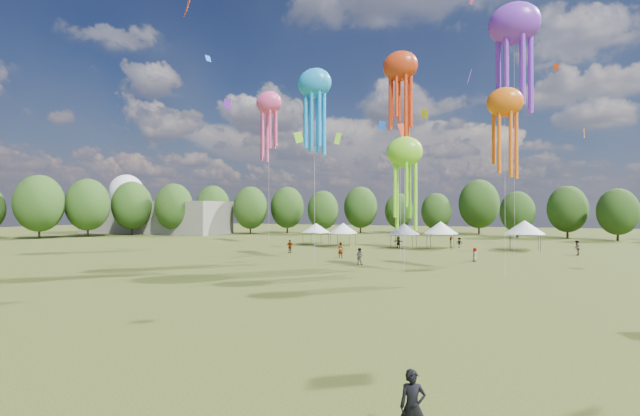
% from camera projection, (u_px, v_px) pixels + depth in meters
% --- Properties ---
extents(ground, '(300.00, 300.00, 0.00)m').
position_uv_depth(ground, '(212.00, 362.00, 16.66)').
color(ground, '#384416').
rests_on(ground, ground).
extents(observer_main, '(0.77, 0.63, 1.81)m').
position_uv_depth(observer_main, '(413.00, 406.00, 10.87)').
color(observer_main, black).
rests_on(observer_main, ground).
extents(spectator_near, '(0.93, 0.76, 1.79)m').
position_uv_depth(spectator_near, '(359.00, 256.00, 46.48)').
color(spectator_near, gray).
rests_on(spectator_near, ground).
extents(spectators_far, '(36.57, 21.49, 1.92)m').
position_uv_depth(spectators_far, '(433.00, 245.00, 61.23)').
color(spectators_far, gray).
rests_on(spectators_far, ground).
extents(festival_tents, '(37.93, 7.67, 4.40)m').
position_uv_depth(festival_tents, '(414.00, 228.00, 68.01)').
color(festival_tents, '#47474C').
rests_on(festival_tents, ground).
extents(show_kites, '(41.26, 23.96, 30.37)m').
position_uv_depth(show_kites, '(411.00, 86.00, 52.83)').
color(show_kites, '#1C99EF').
rests_on(show_kites, ground).
extents(small_kites, '(64.80, 64.71, 44.03)m').
position_uv_depth(small_kites, '(425.00, 25.00, 54.78)').
color(small_kites, '#1C99EF').
rests_on(small_kites, ground).
extents(treeline, '(201.57, 95.24, 13.43)m').
position_uv_depth(treeline, '(415.00, 206.00, 75.80)').
color(treeline, '#38281C').
rests_on(treeline, ground).
extents(hangar, '(40.00, 12.00, 8.00)m').
position_uv_depth(hangar, '(154.00, 218.00, 111.01)').
color(hangar, gray).
rests_on(hangar, ground).
extents(radome, '(9.00, 9.00, 16.00)m').
position_uv_depth(radome, '(126.00, 196.00, 122.79)').
color(radome, white).
rests_on(radome, ground).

